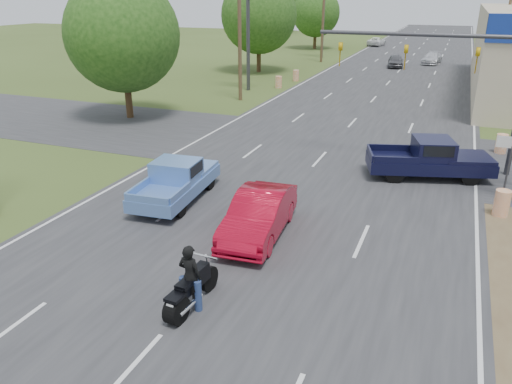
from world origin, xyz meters
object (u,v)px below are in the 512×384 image
at_px(motorcycle, 189,292).
at_px(distant_car_white, 377,42).
at_px(blue_pickup, 177,180).
at_px(navy_pickup, 432,158).
at_px(red_convertible, 259,215).
at_px(rider, 190,279).
at_px(distant_car_silver, 432,58).
at_px(distant_car_grey, 396,61).

xyz_separation_m(motorcycle, distant_car_white, (-6.64, 71.11, 0.09)).
bearing_deg(blue_pickup, navy_pickup, 29.61).
bearing_deg(blue_pickup, red_convertible, -28.65).
height_order(rider, distant_car_white, rider).
height_order(red_convertible, distant_car_silver, red_convertible).
bearing_deg(rider, blue_pickup, -53.21).
distance_m(navy_pickup, distant_car_white, 59.37).
relative_size(distant_car_grey, distant_car_white, 0.89).
xyz_separation_m(rider, distant_car_grey, (-0.91, 48.17, -0.21)).
xyz_separation_m(red_convertible, navy_pickup, (5.05, 8.25, 0.13)).
relative_size(navy_pickup, distant_car_grey, 1.45).
bearing_deg(distant_car_silver, motorcycle, -86.66).
xyz_separation_m(distant_car_silver, distant_car_white, (-9.26, 18.56, -0.02)).
bearing_deg(red_convertible, distant_car_white, 91.21).
distance_m(red_convertible, motorcycle, 4.68).
relative_size(red_convertible, navy_pickup, 0.81).
height_order(rider, navy_pickup, navy_pickup).
bearing_deg(red_convertible, rider, -95.75).
bearing_deg(motorcycle, distant_car_white, 99.50).
distance_m(blue_pickup, distant_car_white, 64.66).
relative_size(distant_car_grey, distant_car_silver, 0.90).
bearing_deg(red_convertible, motorcycle, -95.80).
relative_size(motorcycle, distant_car_white, 0.53).
xyz_separation_m(navy_pickup, distant_car_silver, (-2.52, 39.63, -0.26)).
xyz_separation_m(red_convertible, rider, (-0.09, -4.60, 0.12)).
distance_m(blue_pickup, distant_car_grey, 41.86).
xyz_separation_m(distant_car_grey, distant_car_silver, (3.53, 4.31, -0.04)).
distance_m(red_convertible, distant_car_grey, 43.58).
bearing_deg(red_convertible, navy_pickup, 53.97).
relative_size(motorcycle, navy_pickup, 0.41).
bearing_deg(blue_pickup, motorcycle, -62.82).
height_order(red_convertible, distant_car_grey, red_convertible).
bearing_deg(rider, motorcycle, 90.00).
xyz_separation_m(blue_pickup, distant_car_silver, (6.73, 46.05, -0.19)).
distance_m(red_convertible, blue_pickup, 4.59).
bearing_deg(distant_car_grey, distant_car_white, 96.49).
bearing_deg(navy_pickup, motorcycle, -38.33).
bearing_deg(rider, distant_car_silver, -88.69).
relative_size(navy_pickup, distant_car_silver, 1.31).
height_order(rider, blue_pickup, rider).
height_order(distant_car_grey, distant_car_white, distant_car_grey).
xyz_separation_m(rider, distant_car_white, (-6.65, 71.04, -0.26)).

